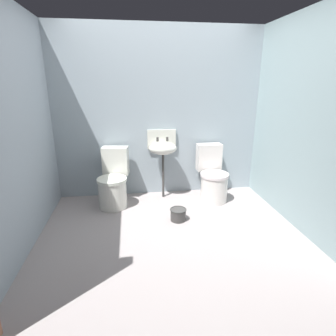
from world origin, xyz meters
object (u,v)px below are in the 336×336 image
(toilet_right, at_px, (212,178))
(toilet_left, at_px, (114,183))
(sink, at_px, (163,148))
(bucket, at_px, (178,214))

(toilet_right, bearing_deg, toilet_left, -1.08)
(toilet_right, height_order, sink, sink)
(toilet_left, distance_m, toilet_right, 1.42)
(sink, bearing_deg, toilet_left, -165.24)
(sink, xyz_separation_m, bucket, (0.10, -0.78, -0.67))
(toilet_left, relative_size, bucket, 3.76)
(toilet_left, xyz_separation_m, sink, (0.71, 0.19, 0.43))
(sink, bearing_deg, bucket, -82.95)
(toilet_right, distance_m, sink, 0.85)
(toilet_right, height_order, bucket, toilet_right)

